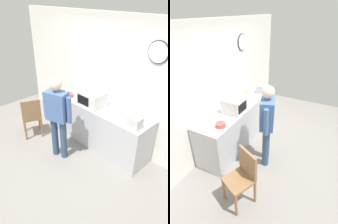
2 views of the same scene
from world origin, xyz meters
The scene contains 11 objects.
ground_plane centered at (0.00, 0.00, 0.00)m, with size 6.00×6.00×0.00m, color gray.
back_wall centered at (0.00, 1.60, 1.30)m, with size 5.40×0.13×2.60m.
kitchen_counter centered at (0.14, 1.22, 0.46)m, with size 2.18×0.62×0.92m, color #B7B7BC.
microwave centered at (-0.01, 1.13, 1.07)m, with size 0.50×0.39×0.30m.
sandwich_plate centered at (0.87, 1.38, 0.94)m, with size 0.23×0.23×0.07m.
salad_bowl centered at (-0.62, 1.06, 0.95)m, with size 0.18×0.18×0.07m, color #C64C42.
toaster centered at (1.05, 1.05, 1.02)m, with size 0.22×0.18×0.20m, color silver.
fork_utensil centered at (1.13, 1.34, 0.92)m, with size 0.17×0.02×0.01m, color silver.
spoon_utensil centered at (0.37, 1.36, 0.92)m, with size 0.17×0.02×0.01m, color silver.
person_standing centered at (-0.15, 0.38, 0.96)m, with size 0.56×0.35×1.65m.
wooden_chair centered at (-1.09, 0.36, 0.52)m, with size 0.53×0.53×0.94m.
Camera 2 is at (-2.70, -0.66, 2.73)m, focal length 28.84 mm.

